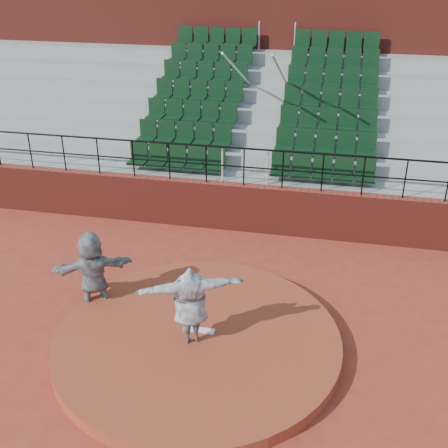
# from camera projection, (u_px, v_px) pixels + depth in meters

# --- Properties ---
(ground) EXTENTS (90.00, 90.00, 0.00)m
(ground) POSITION_uv_depth(u_px,v_px,m) (198.00, 346.00, 10.87)
(ground) COLOR #9A3322
(ground) RESTS_ON ground
(pitchers_mound) EXTENTS (5.50, 5.50, 0.25)m
(pitchers_mound) POSITION_uv_depth(u_px,v_px,m) (197.00, 340.00, 10.81)
(pitchers_mound) COLOR #9C3B23
(pitchers_mound) RESTS_ON ground
(pitching_rubber) EXTENTS (0.60, 0.15, 0.03)m
(pitching_rubber) POSITION_uv_depth(u_px,v_px,m) (199.00, 330.00, 10.88)
(pitching_rubber) COLOR white
(pitching_rubber) RESTS_ON pitchers_mound
(boundary_wall) EXTENTS (24.00, 0.30, 1.30)m
(boundary_wall) POSITION_uv_depth(u_px,v_px,m) (243.00, 207.00, 14.93)
(boundary_wall) COLOR maroon
(boundary_wall) RESTS_ON ground
(wall_railing) EXTENTS (24.04, 0.05, 1.03)m
(wall_railing) POSITION_uv_depth(u_px,v_px,m) (244.00, 159.00, 14.31)
(wall_railing) COLOR black
(wall_railing) RESTS_ON boundary_wall
(seating_deck) EXTENTS (24.00, 5.97, 4.63)m
(seating_deck) POSITION_uv_depth(u_px,v_px,m) (264.00, 137.00, 17.76)
(seating_deck) COLOR gray
(seating_deck) RESTS_ON ground
(press_box_facade) EXTENTS (24.00, 3.00, 7.10)m
(press_box_facade) POSITION_uv_depth(u_px,v_px,m) (281.00, 47.00, 20.24)
(press_box_facade) COLOR maroon
(press_box_facade) RESTS_ON ground
(pitcher) EXTENTS (2.01, 1.27, 1.60)m
(pitcher) POSITION_uv_depth(u_px,v_px,m) (190.00, 304.00, 10.28)
(pitcher) COLOR black
(pitcher) RESTS_ON pitchers_mound
(fielder) EXTENTS (1.73, 1.23, 1.80)m
(fielder) POSITION_uv_depth(u_px,v_px,m) (93.00, 272.00, 11.57)
(fielder) COLOR black
(fielder) RESTS_ON ground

